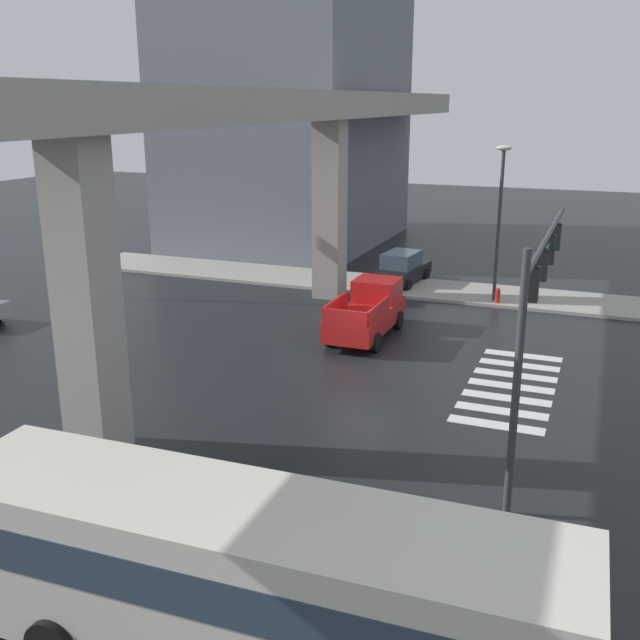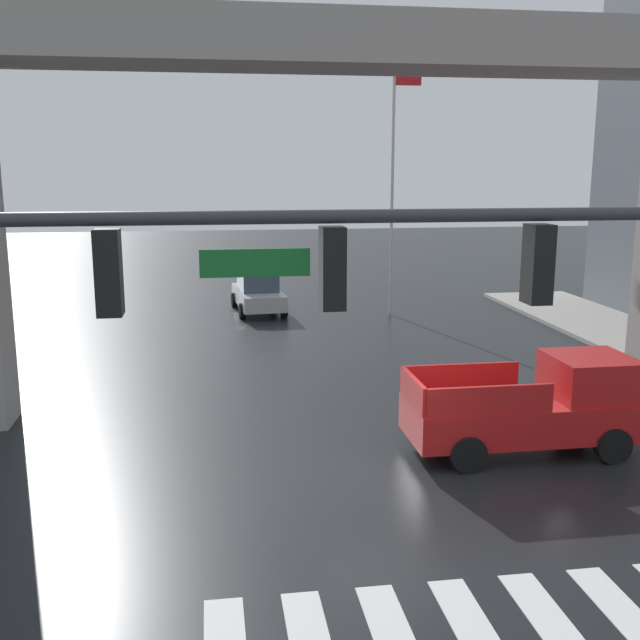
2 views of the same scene
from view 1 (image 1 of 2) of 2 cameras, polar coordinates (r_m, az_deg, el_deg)
name	(u,v)px [view 1 (image 1 of 2)]	position (r m, az deg, el deg)	size (l,w,h in m)	color
ground_plane	(361,366)	(26.46, 3.19, -3.59)	(120.00, 120.00, 0.00)	black
crosswalk_stripes	(511,386)	(25.43, 14.55, -4.97)	(7.15, 2.80, 0.01)	silver
elevated_overpass	(240,126)	(26.63, -6.17, 14.65)	(57.38, 2.43, 9.55)	#9E9991
sidewalk_east	(396,286)	(37.67, 5.91, 2.60)	(4.00, 36.00, 0.15)	#9E9991
pickup_truck	(368,312)	(29.69, 3.74, 0.66)	(5.10, 2.09, 2.08)	red
city_bus	(247,575)	(12.72, -5.63, -19.02)	(2.97, 10.85, 2.99)	beige
sedan_black	(401,269)	(38.18, 6.32, 3.98)	(4.45, 2.28, 1.72)	black
traffic_signal_mast	(539,282)	(19.71, 16.59, 2.84)	(10.89, 0.32, 6.20)	#38383D
street_lamp_near_corner	(500,206)	(34.67, 13.75, 8.56)	(0.44, 0.70, 7.24)	#38383D
fire_hydrant	(498,297)	(35.04, 13.56, 1.76)	(0.24, 0.24, 0.85)	red
flagpole	(59,175)	(36.87, -19.53, 10.55)	(1.16, 0.12, 10.09)	silver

